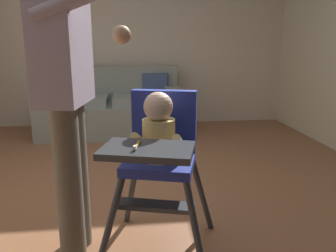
# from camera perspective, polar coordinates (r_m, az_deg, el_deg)

# --- Properties ---
(ground) EXTENTS (6.15, 6.95, 0.10)m
(ground) POSITION_cam_1_polar(r_m,az_deg,el_deg) (2.47, -6.49, -15.04)
(ground) COLOR #915B3B
(wall_far) EXTENTS (5.35, 0.06, 2.74)m
(wall_far) POSITION_cam_1_polar(r_m,az_deg,el_deg) (4.88, -7.04, 16.41)
(wall_far) COLOR beige
(wall_far) RESTS_ON ground
(couch) EXTENTS (1.82, 0.86, 0.86)m
(couch) POSITION_cam_1_polar(r_m,az_deg,el_deg) (4.44, -9.66, 3.11)
(couch) COLOR gray
(couch) RESTS_ON ground
(high_chair) EXTENTS (0.74, 0.83, 0.92)m
(high_chair) POSITION_cam_1_polar(r_m,az_deg,el_deg) (1.75, -1.46, -3.25)
(high_chair) COLOR #313438
(high_chair) RESTS_ON ground
(adult_standing) EXTENTS (0.51, 0.54, 1.67)m
(adult_standing) POSITION_cam_1_polar(r_m,az_deg,el_deg) (1.77, -17.11, 6.88)
(adult_standing) COLOR #645E50
(adult_standing) RESTS_ON ground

